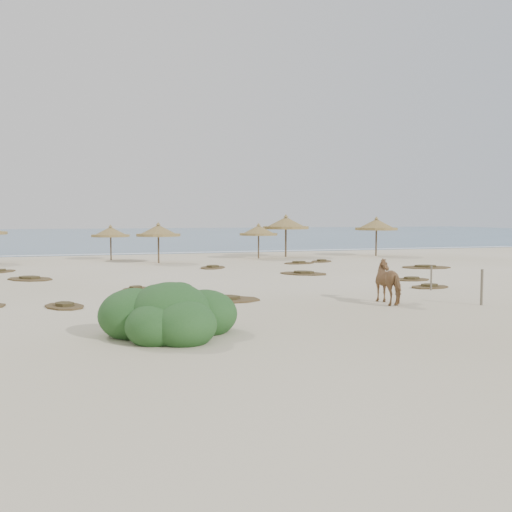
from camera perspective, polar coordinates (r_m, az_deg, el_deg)
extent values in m
plane|color=beige|center=(22.46, 0.11, -3.84)|extent=(160.00, 160.00, 0.00)
cube|color=#265172|center=(96.50, -13.38, 2.07)|extent=(200.00, 100.00, 0.01)
cube|color=white|center=(47.79, -9.28, 0.28)|extent=(70.00, 0.60, 0.01)
cylinder|color=#4F3C28|center=(41.23, -14.31, 0.91)|extent=(0.11, 0.11, 1.86)
cylinder|color=olive|center=(41.20, -14.33, 1.98)|extent=(3.02, 3.02, 0.16)
cone|color=olive|center=(41.19, -14.34, 2.39)|extent=(2.91, 2.91, 0.66)
cone|color=olive|center=(41.18, -14.35, 2.94)|extent=(0.32, 0.32, 0.19)
cylinder|color=#4F3C28|center=(37.87, -9.72, 0.82)|extent=(0.11, 0.11, 2.01)
cylinder|color=olive|center=(37.83, -9.74, 2.08)|extent=(3.72, 3.72, 0.17)
cone|color=olive|center=(37.82, -9.74, 2.56)|extent=(3.59, 3.59, 0.72)
cone|color=olive|center=(37.81, -9.75, 3.21)|extent=(0.34, 0.34, 0.21)
cylinder|color=#4F3C28|center=(43.00, 3.00, 1.52)|extent=(0.14, 0.14, 2.41)
cylinder|color=olive|center=(42.97, 3.01, 2.85)|extent=(4.42, 4.42, 0.21)
cone|color=olive|center=(42.96, 3.01, 3.35)|extent=(4.28, 4.28, 0.86)
cone|color=olive|center=(42.96, 3.01, 4.04)|extent=(0.41, 0.41, 0.25)
cylinder|color=#4F3C28|center=(41.27, 0.26, 1.08)|extent=(0.11, 0.11, 1.93)
cylinder|color=olive|center=(41.24, 0.26, 2.19)|extent=(2.82, 2.82, 0.17)
cone|color=olive|center=(41.23, 0.26, 2.61)|extent=(2.72, 2.72, 0.69)
cone|color=olive|center=(41.23, 0.26, 3.18)|extent=(0.33, 0.33, 0.20)
cylinder|color=#4F3C28|center=(44.98, 11.93, 1.47)|extent=(0.13, 0.13, 2.29)
cylinder|color=olive|center=(44.95, 11.94, 2.67)|extent=(4.15, 4.15, 0.20)
cone|color=olive|center=(44.95, 11.95, 3.13)|extent=(4.01, 4.01, 0.82)
cone|color=olive|center=(44.94, 11.96, 3.76)|extent=(0.39, 0.39, 0.24)
imported|color=#9C6B47|center=(20.55, 13.33, -2.51)|extent=(0.83, 1.83, 1.55)
cylinder|color=#6C6251|center=(21.11, 21.64, -2.92)|extent=(0.11, 0.11, 1.25)
cylinder|color=#6C6251|center=(24.69, 17.12, -2.09)|extent=(0.09, 0.09, 1.04)
ellipsoid|color=#2F5D28|center=(14.68, -8.58, -5.74)|extent=(2.15, 2.15, 1.61)
ellipsoid|color=#2F5D28|center=(15.19, -5.14, -5.80)|extent=(1.72, 1.72, 1.29)
ellipsoid|color=#2F5D28|center=(15.01, -12.09, -5.78)|extent=(1.83, 1.83, 1.37)
ellipsoid|color=#2F5D28|center=(14.02, -7.23, -6.86)|extent=(1.61, 1.61, 1.21)
ellipsoid|color=#2F5D28|center=(14.14, -9.97, -6.89)|extent=(1.50, 1.50, 1.13)
ellipsoid|color=#2F5D28|center=(15.77, -6.78, -5.84)|extent=(1.29, 1.29, 0.97)
ellipsoid|color=#2F5D28|center=(15.20, -7.70, -3.96)|extent=(0.97, 0.97, 0.73)
ellipsoid|color=#2F5D28|center=(14.68, -9.91, -4.06)|extent=(0.86, 0.86, 0.64)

